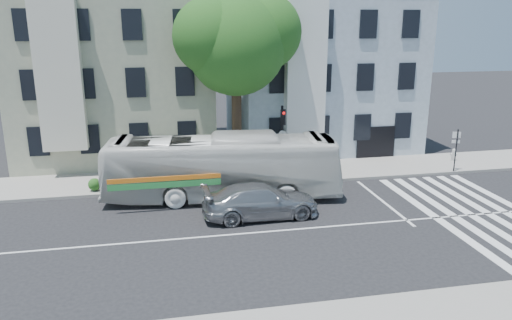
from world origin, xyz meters
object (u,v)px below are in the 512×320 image
object	(u,v)px
bus	(222,167)
traffic_signal	(282,132)
sedan	(261,201)
fire_hydrant	(454,154)

from	to	relation	value
bus	traffic_signal	distance (m)	4.77
sedan	traffic_signal	bearing A→B (deg)	-25.49
sedan	fire_hydrant	size ratio (longest dim) A/B	6.92
sedan	traffic_signal	xyz separation A→B (m)	(2.40, 5.50, 1.94)
traffic_signal	sedan	bearing A→B (deg)	-89.76
bus	traffic_signal	world-z (taller)	traffic_signal
bus	sedan	bearing A→B (deg)	-146.95
sedan	fire_hydrant	distance (m)	15.41
bus	traffic_signal	xyz separation A→B (m)	(3.81, 2.66, 1.07)
bus	sedan	distance (m)	3.29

